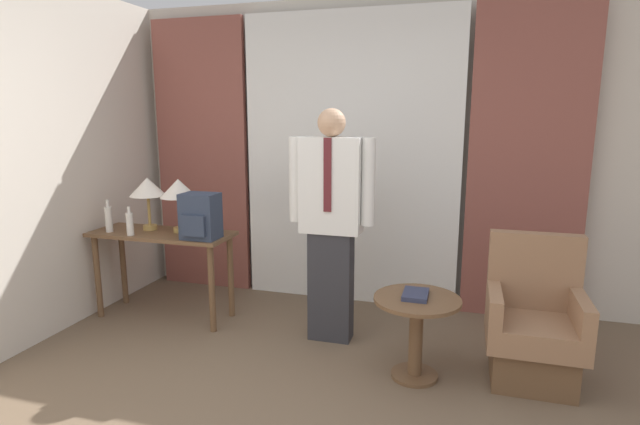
# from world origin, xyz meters

# --- Properties ---
(wall_back) EXTENTS (10.00, 0.06, 2.70)m
(wall_back) POSITION_xyz_m (0.00, 2.76, 1.35)
(wall_back) COLOR beige
(wall_back) RESTS_ON ground_plane
(curtain_sheer_center) EXTENTS (1.94, 0.06, 2.58)m
(curtain_sheer_center) POSITION_xyz_m (0.00, 2.63, 1.29)
(curtain_sheer_center) COLOR white
(curtain_sheer_center) RESTS_ON ground_plane
(curtain_drape_left) EXTENTS (0.93, 0.06, 2.58)m
(curtain_drape_left) POSITION_xyz_m (-1.47, 2.63, 1.29)
(curtain_drape_left) COLOR brown
(curtain_drape_left) RESTS_ON ground_plane
(curtain_drape_right) EXTENTS (0.93, 0.06, 2.58)m
(curtain_drape_right) POSITION_xyz_m (1.47, 2.63, 1.29)
(curtain_drape_right) COLOR brown
(curtain_drape_right) RESTS_ON ground_plane
(desk) EXTENTS (1.19, 0.45, 0.74)m
(desk) POSITION_xyz_m (-1.41, 1.79, 0.61)
(desk) COLOR brown
(desk) RESTS_ON ground_plane
(table_lamp_left) EXTENTS (0.30, 0.30, 0.44)m
(table_lamp_left) POSITION_xyz_m (-1.55, 1.84, 1.09)
(table_lamp_left) COLOR tan
(table_lamp_left) RESTS_ON desk
(table_lamp_right) EXTENTS (0.30, 0.30, 0.44)m
(table_lamp_right) POSITION_xyz_m (-1.26, 1.84, 1.09)
(table_lamp_right) COLOR tan
(table_lamp_right) RESTS_ON desk
(bottle_near_edge) EXTENTS (0.06, 0.06, 0.27)m
(bottle_near_edge) POSITION_xyz_m (-1.83, 1.68, 0.85)
(bottle_near_edge) COLOR silver
(bottle_near_edge) RESTS_ON desk
(bottle_by_lamp) EXTENTS (0.06, 0.06, 0.24)m
(bottle_by_lamp) POSITION_xyz_m (-1.58, 1.62, 0.84)
(bottle_by_lamp) COLOR silver
(bottle_by_lamp) RESTS_ON desk
(backpack) EXTENTS (0.28, 0.24, 0.36)m
(backpack) POSITION_xyz_m (-0.98, 1.69, 0.92)
(backpack) COLOR #2D384C
(backpack) RESTS_ON desk
(person) EXTENTS (0.65, 0.21, 1.75)m
(person) POSITION_xyz_m (0.06, 1.77, 0.95)
(person) COLOR #2D2D33
(person) RESTS_ON ground_plane
(armchair) EXTENTS (0.58, 0.53, 0.94)m
(armchair) POSITION_xyz_m (1.47, 1.55, 0.35)
(armchair) COLOR brown
(armchair) RESTS_ON ground_plane
(side_table) EXTENTS (0.56, 0.56, 0.55)m
(side_table) POSITION_xyz_m (0.74, 1.36, 0.37)
(side_table) COLOR brown
(side_table) RESTS_ON ground_plane
(book) EXTENTS (0.16, 0.23, 0.03)m
(book) POSITION_xyz_m (0.73, 1.38, 0.56)
(book) COLOR #2D334C
(book) RESTS_ON side_table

